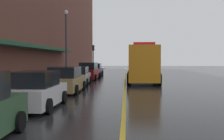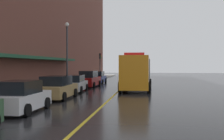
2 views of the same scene
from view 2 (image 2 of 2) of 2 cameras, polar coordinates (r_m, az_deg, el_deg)
The scene contains 14 objects.
ground_plane at distance 31.64m, azimuth 2.37°, elevation -3.45°, with size 112.00×112.00×0.00m, color #232326.
sidewalk_left at distance 32.75m, azimuth -8.51°, elevation -3.18°, with size 2.40×70.00×0.15m, color #9E9B93.
lane_center_stripe at distance 31.64m, azimuth 2.37°, elevation -3.45°, with size 0.16×70.00×0.01m, color gold.
brick_building_left at distance 35.00m, azimuth -20.44°, elevation 12.04°, with size 12.85×64.00×18.38m.
parked_car_1 at distance 15.41m, azimuth -18.32°, elevation -5.36°, with size 2.13×4.14×1.66m.
parked_car_2 at distance 20.78m, azimuth -11.19°, elevation -3.64°, with size 2.14×4.50×1.69m.
parked_car_3 at distance 25.90m, azimuth -7.83°, elevation -2.83°, with size 2.20×4.56×1.55m.
parked_car_4 at distance 31.57m, azimuth -4.74°, elevation -1.93°, with size 2.13×4.74×1.82m.
parked_car_5 at distance 37.16m, azimuth -3.04°, elevation -1.59°, with size 2.05×4.46×1.64m.
utility_truck at distance 27.20m, azimuth 5.03°, elevation -0.62°, with size 3.00×7.80×3.56m.
parking_meter_0 at distance 29.06m, azimuth -8.81°, elevation -1.77°, with size 0.14×0.18×1.33m.
parking_meter_1 at distance 35.74m, azimuth -5.74°, elevation -1.24°, with size 0.14×0.18×1.33m.
street_lamp_left at distance 30.53m, azimuth -9.22°, elevation 4.63°, with size 0.44×0.44×6.94m.
traffic_light_near at distance 47.14m, azimuth -2.47°, elevation 1.87°, with size 0.38×0.36×4.30m.
Camera 2 is at (2.70, -6.43, 2.49)m, focal length 44.53 mm.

